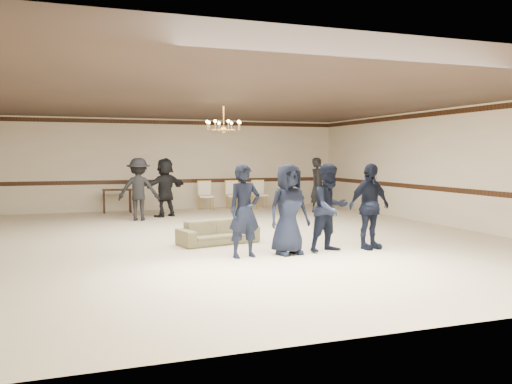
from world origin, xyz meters
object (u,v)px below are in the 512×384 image
Objects in this scene: settee at (218,232)px; banquet_chair_left at (206,196)px; boy_b at (289,209)px; banquet_chair_mid at (233,195)px; console_table at (117,201)px; adult_right at (318,185)px; adult_left at (139,189)px; boy_d at (369,206)px; adult_mid at (165,187)px; chandelier at (224,117)px; banquet_chair_right at (260,195)px; boy_a at (245,211)px; boy_c at (330,208)px.

banquet_chair_left is at bearing 65.26° from settee.
boy_b is 1.75× the size of banquet_chair_mid.
banquet_chair_mid is at bearing -0.89° from console_table.
adult_right reaches higher than console_table.
banquet_chair_mid is (3.58, 2.14, -0.42)m from adult_left.
boy_b is 1.80m from boy_d.
adult_mid reaches higher than console_table.
boy_d is (2.14, -3.36, -1.99)m from chandelier.
boy_b is 8.72m from banquet_chair_mid.
boy_b reaches higher than console_table.
boy_b is 1.75× the size of banquet_chair_right.
adult_mid is at bearing 82.84° from boy_a.
settee is 0.95× the size of adult_left.
chandelier is 0.51× the size of adult_right.
chandelier is 4.03m from adult_left.
boy_b is at bearing -84.28° from chandelier.
adult_left is 1.14m from adult_mid.
settee is (-1.86, 1.66, -0.63)m from boy_c.
console_table is (-0.42, 2.34, -0.52)m from adult_left.
boy_c is at bearing -90.32° from banquet_chair_mid.
settee is 4.95m from adult_left.
adult_right is at bearing -22.98° from banquet_chair_left.
adult_right is (4.84, 6.74, 0.04)m from boy_a.
adult_mid reaches higher than boy_b.
adult_right is at bearing 52.12° from boy_c.
adult_right is (6.00, 0.30, 0.00)m from adult_left.
settee is at bearing 82.84° from boy_a.
console_table is at bearing 134.14° from adult_right.
banquet_chair_left reaches higher than settee.
adult_right reaches higher than boy_d.
boy_c is 0.96× the size of adult_right.
boy_d is 0.96× the size of adult_mid.
banquet_chair_left is (1.68, 1.44, -0.42)m from adult_mid.
console_table is (-3.00, 0.20, -0.10)m from banquet_chair_left.
boy_b is 8.95m from banquet_chair_right.
console_table is (-4.28, 8.78, -0.48)m from boy_d.
adult_mid is (-0.26, 7.14, 0.04)m from boy_a.
boy_d is at bearing -135.89° from adult_right.
adult_right is 6.76m from console_table.
boy_c is (0.90, 0.00, 0.00)m from boy_b.
settee is at bearing 116.24° from adult_left.
adult_right is at bearing 45.06° from boy_a.
boy_d is at bearing 84.46° from adult_mid.
boy_d is 7.07m from adult_right.
adult_right is (3.04, 6.74, 0.04)m from boy_c.
adult_left is 1.93× the size of console_table.
boy_c is at bearing -9.77° from boy_b.
chandelier reaches higher than console_table.
banquet_chair_left is (0.86, 5.22, -2.37)m from chandelier.
boy_b is 1.85× the size of console_table.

